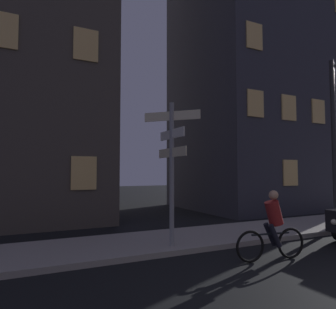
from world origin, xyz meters
TOP-DOWN VIEW (x-y plane):
  - sidewalk_kerb at (0.00, 6.25)m, footprint 40.00×2.57m
  - signpost at (-0.96, 5.39)m, footprint 1.11×1.55m
  - street_lamp at (5.95, 5.59)m, footprint 1.36×0.28m
  - cyclist at (0.79, 3.67)m, footprint 1.81×0.38m
  - building_right_block at (7.77, 11.97)m, footprint 8.13×6.97m

SIDE VIEW (x-z plane):
  - sidewalk_kerb at x=0.00m, z-range 0.00..0.14m
  - cyclist at x=0.79m, z-range -0.06..1.55m
  - signpost at x=-0.96m, z-range 0.52..4.25m
  - street_lamp at x=5.95m, z-range 0.66..6.70m
  - building_right_block at x=7.77m, z-range 0.00..18.28m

